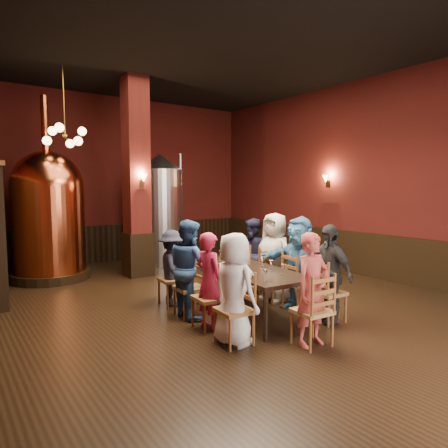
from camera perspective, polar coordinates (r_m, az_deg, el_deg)
room at (r=7.02m, az=-1.07°, el=6.90°), size 10.00×10.02×4.50m
wainscot_right at (r=9.94m, az=18.20°, el=-3.92°), size 0.08×9.90×1.00m
wainscot_back at (r=11.57m, az=-15.06°, el=-2.54°), size 7.90×0.08×1.00m
column at (r=9.35m, az=-12.41°, el=6.42°), size 0.58×0.58×4.50m
pendant_cluster at (r=9.02m, az=-21.77°, el=11.61°), size 0.90×0.90×1.70m
sconce_wall at (r=10.26m, az=14.67°, el=5.99°), size 0.20×0.20×0.36m
sconce_column at (r=9.07m, az=-11.66°, el=6.15°), size 0.20×0.20×0.36m
dining_table at (r=6.54m, az=3.08°, el=-6.79°), size 1.19×2.47×0.75m
chair_0 at (r=5.34m, az=1.45°, el=-12.14°), size 0.50×0.50×0.92m
person_0 at (r=5.26m, az=1.46°, el=-9.26°), size 0.55×0.77×1.47m
chair_1 at (r=5.89m, az=-2.09°, el=-10.45°), size 0.50×0.50×0.92m
person_1 at (r=5.83m, az=-2.10°, el=-8.10°), size 0.39×0.55×1.42m
chair_2 at (r=6.46m, az=-4.94°, el=-9.03°), size 0.50×0.50×0.92m
person_2 at (r=6.39m, az=-4.97°, el=-6.30°), size 0.40×0.77×1.55m
chair_3 at (r=7.05m, az=-7.35°, el=-7.82°), size 0.50×0.50×0.92m
person_3 at (r=7.01m, az=-7.37°, el=-6.23°), size 0.68×0.94×1.32m
chair_4 at (r=6.37m, az=14.66°, el=-9.39°), size 0.50×0.50×0.92m
person_4 at (r=6.31m, az=14.73°, el=-6.83°), size 0.42×0.90×1.50m
chair_5 at (r=6.84m, az=10.62°, el=-8.27°), size 0.50×0.50×0.92m
person_5 at (r=6.77m, az=10.67°, el=-5.56°), size 0.66×1.51×1.58m
chair_6 at (r=7.34m, az=7.18°, el=-7.29°), size 0.50×0.50×0.92m
person_6 at (r=7.27m, az=7.21°, el=-4.70°), size 0.57×0.82×1.59m
chair_7 at (r=7.86m, az=4.16°, el=-6.40°), size 0.50×0.50×0.92m
person_7 at (r=7.81m, az=4.17°, el=-4.50°), size 0.47×0.76×1.45m
chair_8 at (r=5.42m, az=12.45°, el=-11.99°), size 0.50×0.50×0.92m
person_8 at (r=5.35m, az=12.52°, el=-9.12°), size 0.54×0.36×1.48m
copper_kettle at (r=9.61m, az=-23.78°, el=1.35°), size 1.70×1.70×4.01m
steel_vessel at (r=10.64m, az=-9.11°, el=2.04°), size 1.49×1.49×2.90m
rose_vase at (r=7.26m, az=-2.19°, el=-3.11°), size 0.22×0.22×0.37m
wine_glass_0 at (r=6.58m, az=5.50°, el=-5.42°), size 0.07×0.07×0.17m
wine_glass_1 at (r=5.60m, az=5.98°, el=-7.34°), size 0.07×0.07×0.17m
wine_glass_2 at (r=7.17m, az=-0.54°, el=-4.49°), size 0.07×0.07×0.17m
wine_glass_3 at (r=6.71m, az=1.14°, el=-5.17°), size 0.07×0.07×0.17m
wine_glass_4 at (r=6.02m, az=8.38°, el=-6.48°), size 0.07×0.07×0.17m
wine_glass_5 at (r=6.29m, az=6.74°, el=-5.94°), size 0.07×0.07×0.17m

